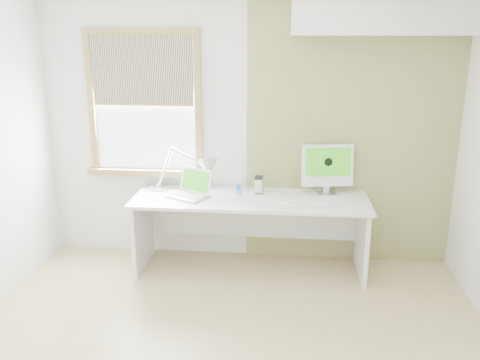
# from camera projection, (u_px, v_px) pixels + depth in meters

# --- Properties ---
(room) EXTENTS (4.04, 3.54, 2.64)m
(room) POSITION_uv_depth(u_px,v_px,m) (224.00, 181.00, 3.20)
(room) COLOR tan
(room) RESTS_ON ground
(accent_wall) EXTENTS (2.00, 0.02, 2.60)m
(accent_wall) POSITION_uv_depth(u_px,v_px,m) (351.00, 132.00, 4.77)
(accent_wall) COLOR #838C52
(accent_wall) RESTS_ON room
(soffit) EXTENTS (1.60, 0.40, 0.42)m
(soffit) POSITION_uv_depth(u_px,v_px,m) (385.00, 10.00, 4.28)
(soffit) COLOR white
(soffit) RESTS_ON room
(window) EXTENTS (1.20, 0.14, 1.42)m
(window) POSITION_uv_depth(u_px,v_px,m) (144.00, 104.00, 4.86)
(window) COLOR olive
(window) RESTS_ON room
(desk) EXTENTS (2.20, 0.70, 0.73)m
(desk) POSITION_uv_depth(u_px,v_px,m) (251.00, 215.00, 4.79)
(desk) COLOR white
(desk) RESTS_ON room
(desk_lamp) EXTENTS (0.75, 0.35, 0.43)m
(desk_lamp) POSITION_uv_depth(u_px,v_px,m) (199.00, 170.00, 4.77)
(desk_lamp) COLOR silver
(desk_lamp) RESTS_ON desk
(laptop) EXTENTS (0.45, 0.42, 0.25)m
(laptop) POSITION_uv_depth(u_px,v_px,m) (191.00, 190.00, 4.72)
(laptop) COLOR silver
(laptop) RESTS_ON desk
(phone_dock) EXTENTS (0.08, 0.08, 0.13)m
(phone_dock) POSITION_uv_depth(u_px,v_px,m) (239.00, 191.00, 4.78)
(phone_dock) COLOR silver
(phone_dock) RESTS_ON desk
(external_drive) EXTENTS (0.08, 0.12, 0.16)m
(external_drive) POSITION_uv_depth(u_px,v_px,m) (259.00, 185.00, 4.82)
(external_drive) COLOR silver
(external_drive) RESTS_ON desk
(imac) EXTENTS (0.49, 0.20, 0.48)m
(imac) POSITION_uv_depth(u_px,v_px,m) (327.00, 166.00, 4.74)
(imac) COLOR silver
(imac) RESTS_ON desk
(keyboard) EXTENTS (0.45, 0.19, 0.02)m
(keyboard) POSITION_uv_depth(u_px,v_px,m) (311.00, 205.00, 4.45)
(keyboard) COLOR white
(keyboard) RESTS_ON desk
(mouse) EXTENTS (0.10, 0.13, 0.03)m
(mouse) POSITION_uv_depth(u_px,v_px,m) (286.00, 203.00, 4.48)
(mouse) COLOR white
(mouse) RESTS_ON desk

